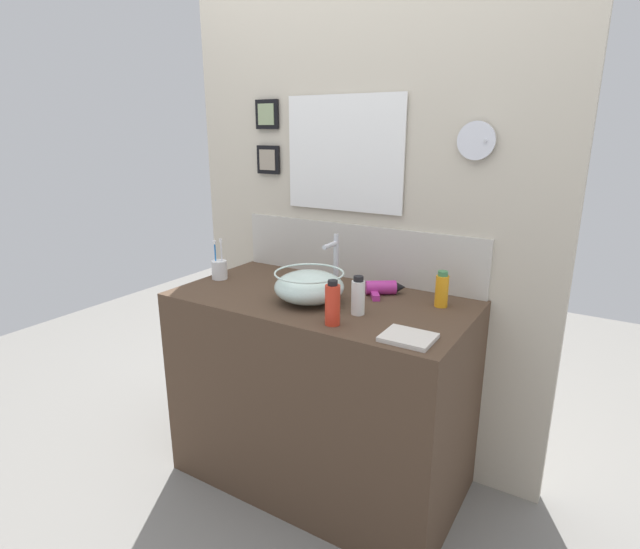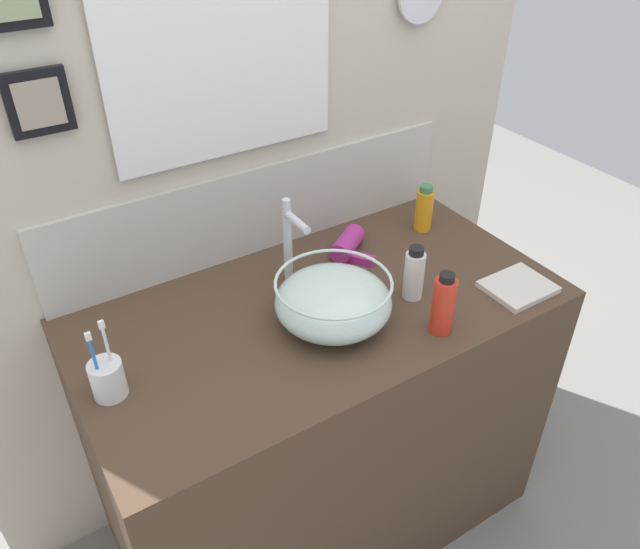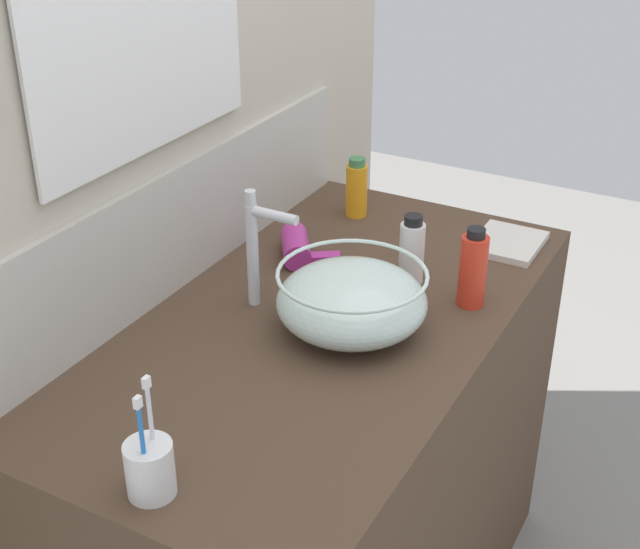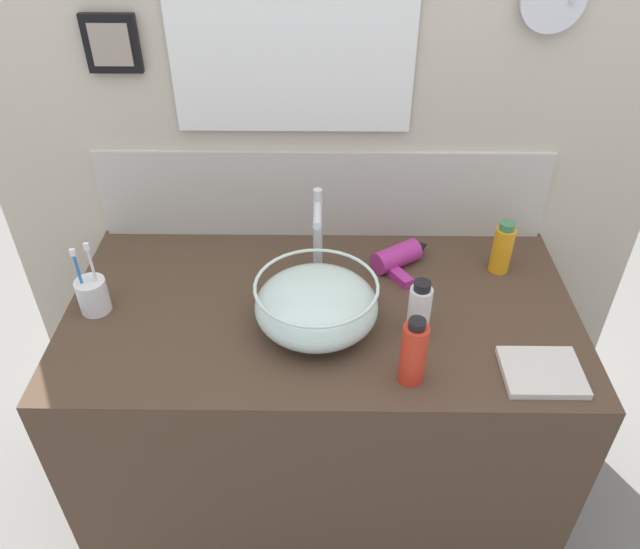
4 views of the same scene
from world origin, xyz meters
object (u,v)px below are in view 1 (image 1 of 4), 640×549
at_px(lotion_bottle, 333,304).
at_px(faucet, 335,258).
at_px(glass_bowl_sink, 309,286).
at_px(toothbrush_cup, 219,269).
at_px(soap_dispenser, 442,290).
at_px(hair_drier, 384,288).
at_px(hand_towel, 408,337).
at_px(spray_bottle, 358,296).

bearing_deg(lotion_bottle, faucet, 118.96).
bearing_deg(glass_bowl_sink, toothbrush_cup, 174.20).
bearing_deg(soap_dispenser, hair_drier, 176.39).
bearing_deg(hand_towel, soap_dispenser, 92.05).
height_order(hair_drier, soap_dispenser, soap_dispenser).
bearing_deg(toothbrush_cup, hand_towel, -11.20).
distance_m(glass_bowl_sink, faucet, 0.22).
distance_m(hair_drier, lotion_bottle, 0.41).
relative_size(toothbrush_cup, lotion_bottle, 1.17).
distance_m(glass_bowl_sink, lotion_bottle, 0.26).
bearing_deg(toothbrush_cup, faucet, 15.74).
xyz_separation_m(hair_drier, spray_bottle, (0.01, -0.27, 0.04)).
height_order(faucet, lotion_bottle, faucet).
distance_m(toothbrush_cup, soap_dispenser, 1.03).
relative_size(toothbrush_cup, spray_bottle, 1.29).
bearing_deg(soap_dispenser, faucet, -177.34).
bearing_deg(spray_bottle, glass_bowl_sink, 174.92).
relative_size(glass_bowl_sink, hand_towel, 1.67).
relative_size(soap_dispenser, spray_bottle, 0.97).
height_order(faucet, hair_drier, faucet).
bearing_deg(toothbrush_cup, spray_bottle, -5.58).
xyz_separation_m(faucet, hand_towel, (0.49, -0.36, -0.13)).
bearing_deg(soap_dispenser, hand_towel, -87.95).
xyz_separation_m(hair_drier, lotion_bottle, (-0.02, -0.41, 0.05)).
height_order(glass_bowl_sink, lotion_bottle, lotion_bottle).
xyz_separation_m(glass_bowl_sink, toothbrush_cup, (-0.54, 0.05, -0.02)).
xyz_separation_m(soap_dispenser, spray_bottle, (-0.24, -0.25, 0.00)).
distance_m(lotion_bottle, hand_towel, 0.30).
xyz_separation_m(glass_bowl_sink, hair_drier, (0.22, 0.25, -0.04)).
xyz_separation_m(spray_bottle, hand_towel, (0.26, -0.13, -0.06)).
relative_size(glass_bowl_sink, lotion_bottle, 1.71).
distance_m(hair_drier, spray_bottle, 0.27).
bearing_deg(spray_bottle, toothbrush_cup, 174.42).
height_order(toothbrush_cup, lotion_bottle, toothbrush_cup).
height_order(faucet, toothbrush_cup, faucet).
bearing_deg(spray_bottle, hair_drier, 92.86).
bearing_deg(hair_drier, glass_bowl_sink, -132.03).
bearing_deg(spray_bottle, soap_dispenser, 45.69).
xyz_separation_m(glass_bowl_sink, faucet, (-0.00, 0.21, 0.07)).
bearing_deg(faucet, toothbrush_cup, -164.26).
height_order(spray_bottle, lotion_bottle, lotion_bottle).
height_order(hair_drier, spray_bottle, spray_bottle).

